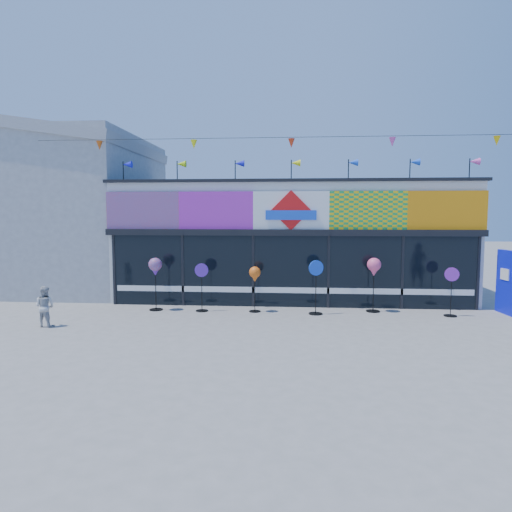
# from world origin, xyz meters

# --- Properties ---
(ground) EXTENTS (80.00, 80.00, 0.00)m
(ground) POSITION_xyz_m (0.00, 0.00, 0.00)
(ground) COLOR slate
(ground) RESTS_ON ground
(kite_shop) EXTENTS (16.00, 5.70, 5.31)m
(kite_shop) POSITION_xyz_m (0.00, 5.94, 2.05)
(kite_shop) COLOR white
(kite_shop) RESTS_ON ground
(neighbour_building) EXTENTS (8.18, 7.20, 6.87)m
(neighbour_building) POSITION_xyz_m (-10.00, 7.00, 3.20)
(neighbour_building) COLOR #ACAEB1
(neighbour_building) RESTS_ON ground
(blue_sign) EXTENTS (0.24, 0.96, 1.91)m
(blue_sign) POSITION_xyz_m (6.45, 2.90, 0.96)
(blue_sign) COLOR #0E18D7
(blue_sign) RESTS_ON ground
(spinner_0) EXTENTS (0.41, 0.41, 1.64)m
(spinner_0) POSITION_xyz_m (-4.17, 2.60, 1.31)
(spinner_0) COLOR black
(spinner_0) RESTS_ON ground
(spinner_1) EXTENTS (0.42, 0.38, 1.48)m
(spinner_1) POSITION_xyz_m (-2.71, 2.56, 0.78)
(spinner_1) COLOR black
(spinner_1) RESTS_ON ground
(spinner_2) EXTENTS (0.35, 0.35, 1.39)m
(spinner_2) POSITION_xyz_m (-1.08, 2.60, 1.12)
(spinner_2) COLOR black
(spinner_2) RESTS_ON ground
(spinner_3) EXTENTS (0.44, 0.41, 1.62)m
(spinner_3) POSITION_xyz_m (0.76, 2.41, 0.86)
(spinner_3) COLOR black
(spinner_3) RESTS_ON ground
(spinner_4) EXTENTS (0.42, 0.42, 1.66)m
(spinner_4) POSITION_xyz_m (2.53, 2.89, 1.33)
(spinner_4) COLOR black
(spinner_4) RESTS_ON ground
(spinner_5) EXTENTS (0.40, 0.37, 1.44)m
(spinner_5) POSITION_xyz_m (4.68, 2.43, 0.76)
(spinner_5) COLOR black
(spinner_5) RESTS_ON ground
(child) EXTENTS (0.56, 0.36, 1.08)m
(child) POSITION_xyz_m (-6.50, 0.34, 0.54)
(child) COLOR #B9B9B9
(child) RESTS_ON ground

